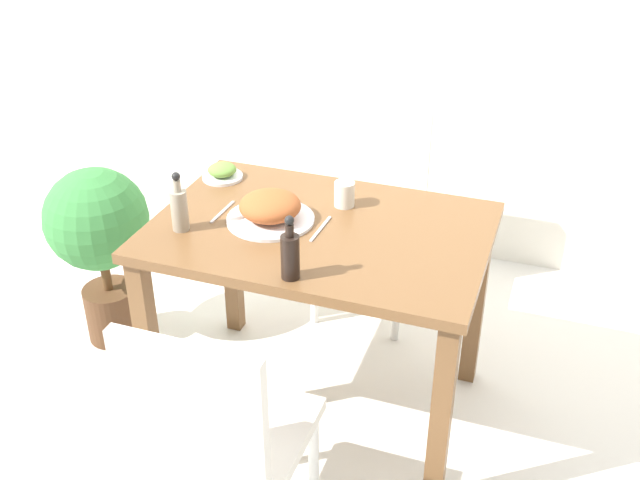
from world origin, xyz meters
TOP-DOWN VIEW (x-y plane):
  - ground_plane at (0.00, 0.00)m, footprint 16.00×16.00m
  - dining_table at (0.00, 0.00)m, footprint 1.10×0.75m
  - chair_near at (-0.03, -0.74)m, footprint 0.42×0.42m
  - chair_far at (-0.01, 0.73)m, footprint 0.42×0.42m
  - food_plate at (-0.17, -0.02)m, footprint 0.29×0.29m
  - side_plate at (-0.46, 0.23)m, footprint 0.15×0.15m
  - drink_cup at (0.03, 0.17)m, footprint 0.07×0.07m
  - sauce_bottle at (0.02, -0.31)m, footprint 0.06×0.06m
  - condiment_bottle at (-0.42, -0.17)m, footprint 0.06×0.06m
  - fork_utensil at (-0.35, -0.02)m, footprint 0.01×0.16m
  - spoon_utensil at (0.01, -0.02)m, footprint 0.02×0.17m
  - potted_plant_left at (-0.96, 0.10)m, footprint 0.41×0.41m

SIDE VIEW (x-z plane):
  - ground_plane at x=0.00m, z-range 0.00..0.00m
  - potted_plant_left at x=-0.96m, z-range 0.12..0.88m
  - chair_near at x=-0.03m, z-range 0.06..0.95m
  - chair_far at x=-0.01m, z-range 0.06..0.95m
  - dining_table at x=0.00m, z-range 0.26..1.02m
  - fork_utensil at x=-0.35m, z-range 0.76..0.76m
  - spoon_utensil at x=0.01m, z-range 0.76..0.76m
  - side_plate at x=-0.46m, z-range 0.75..0.81m
  - drink_cup at x=0.03m, z-range 0.76..0.84m
  - food_plate at x=-0.17m, z-range 0.75..0.85m
  - sauce_bottle at x=0.02m, z-range 0.73..0.94m
  - condiment_bottle at x=-0.42m, z-range 0.73..0.94m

